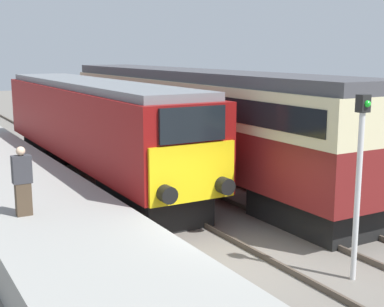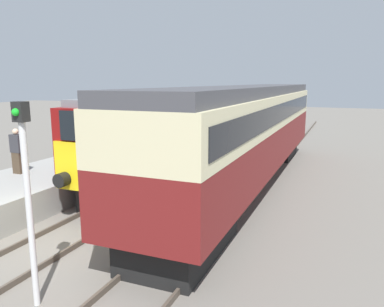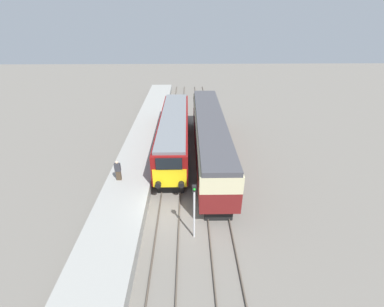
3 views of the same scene
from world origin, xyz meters
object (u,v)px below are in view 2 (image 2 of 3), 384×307
object	(u,v)px
person_on_platform	(17,151)
signal_post	(27,189)
passenger_carriage	(249,126)
locomotive	(187,128)

from	to	relation	value
person_on_platform	signal_post	world-z (taller)	signal_post
signal_post	person_on_platform	bearing A→B (deg)	138.70
passenger_carriage	person_on_platform	xyz separation A→B (m)	(-7.42, -4.98, -0.71)
passenger_carriage	person_on_platform	distance (m)	8.97
passenger_carriage	signal_post	bearing A→B (deg)	-99.64
person_on_platform	signal_post	size ratio (longest dim) A/B	0.42
passenger_carriage	signal_post	distance (m)	10.16
locomotive	person_on_platform	xyz separation A→B (m)	(-4.02, -6.49, -0.33)
passenger_carriage	person_on_platform	bearing A→B (deg)	-146.13
passenger_carriage	locomotive	bearing A→B (deg)	156.11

